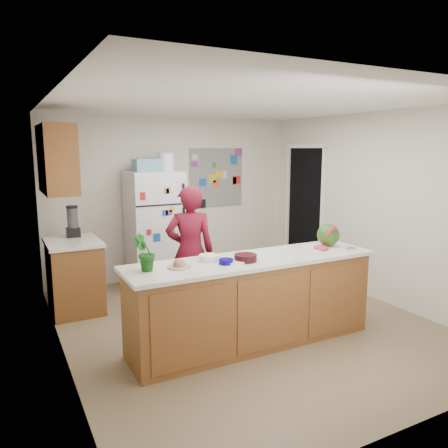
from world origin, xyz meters
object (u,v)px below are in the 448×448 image
refrigerator (155,229)px  cherry_bowl (245,258)px  watermelon (328,235)px  person (190,252)px

refrigerator → cherry_bowl: size_ratio=7.54×
watermelon → cherry_bowl: 1.16m
refrigerator → cherry_bowl: refrigerator is taller
person → cherry_bowl: size_ratio=7.09×
refrigerator → watermelon: refrigerator is taller
person → watermelon: (1.29, -0.97, 0.26)m
cherry_bowl → watermelon: bearing=5.6°
person → cherry_bowl: (0.13, -1.09, 0.16)m
watermelon → cherry_bowl: size_ratio=1.12×
person → refrigerator: bearing=-72.1°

